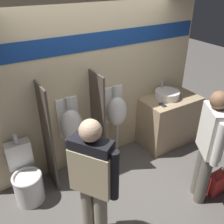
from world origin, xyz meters
name	(u,v)px	position (x,y,z in m)	size (l,w,h in m)	color
ground_plane	(117,173)	(0.00, 0.00, 0.00)	(16.00, 16.00, 0.00)	#5B5651
display_wall	(97,82)	(0.00, 0.60, 1.36)	(3.67, 0.07, 2.70)	beige
sink_counter	(168,120)	(1.27, 0.27, 0.45)	(1.03, 0.61, 0.91)	tan
sink_basin	(167,94)	(1.22, 0.33, 0.97)	(0.43, 0.43, 0.27)	white
cell_phone	(162,105)	(0.96, 0.14, 0.91)	(0.07, 0.14, 0.01)	#232328
divider_near_counter	(48,139)	(-0.94, 0.36, 0.81)	(0.03, 0.43, 1.62)	#4C4238
divider_mid	(98,123)	(-0.14, 0.36, 0.81)	(0.03, 0.43, 1.62)	#4C4238
urinal_near_counter	(71,125)	(-0.54, 0.45, 0.85)	(0.35, 0.26, 1.28)	silver
urinal_far	(117,112)	(0.26, 0.45, 0.85)	(0.35, 0.26, 1.28)	silver
toilet	(27,179)	(-1.34, 0.26, 0.32)	(0.41, 0.57, 0.96)	white
person_in_vest	(93,178)	(-0.82, -0.80, 0.97)	(0.43, 0.50, 1.67)	gray
person_with_lanyard	(209,145)	(0.74, -0.99, 0.92)	(0.37, 0.51, 1.66)	#666056
shopping_bag	(216,183)	(1.02, -1.07, 0.17)	(0.28, 0.16, 0.46)	red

